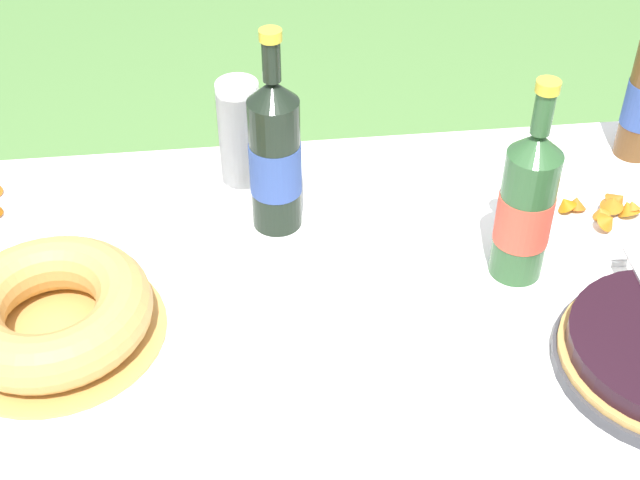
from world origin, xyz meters
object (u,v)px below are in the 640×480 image
at_px(juice_bottle_red, 275,156).
at_px(snack_plate_near, 601,217).
at_px(cider_bottle_green, 526,206).
at_px(cup_stack, 240,136).
at_px(bundt_cake, 51,312).

height_order(juice_bottle_red, snack_plate_near, juice_bottle_red).
height_order(cider_bottle_green, snack_plate_near, cider_bottle_green).
relative_size(cup_stack, cider_bottle_green, 0.60).
bearing_deg(cup_stack, snack_plate_near, -17.05).
bearing_deg(cider_bottle_green, snack_plate_near, 29.48).
height_order(cup_stack, cider_bottle_green, cider_bottle_green).
bearing_deg(juice_bottle_red, snack_plate_near, -6.83).
height_order(cup_stack, juice_bottle_red, juice_bottle_red).
distance_m(bundt_cake, cider_bottle_green, 0.70).
bearing_deg(juice_bottle_red, cider_bottle_green, -24.49).
bearing_deg(bundt_cake, cup_stack, 49.77).
distance_m(cup_stack, cider_bottle_green, 0.50).
height_order(bundt_cake, cup_stack, cup_stack).
bearing_deg(cider_bottle_green, juice_bottle_red, 155.51).
bearing_deg(cider_bottle_green, bundt_cake, -175.16).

